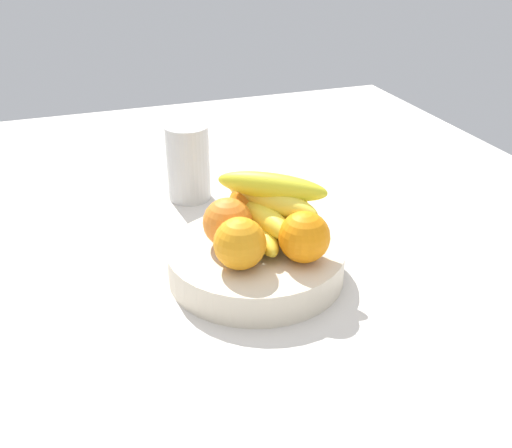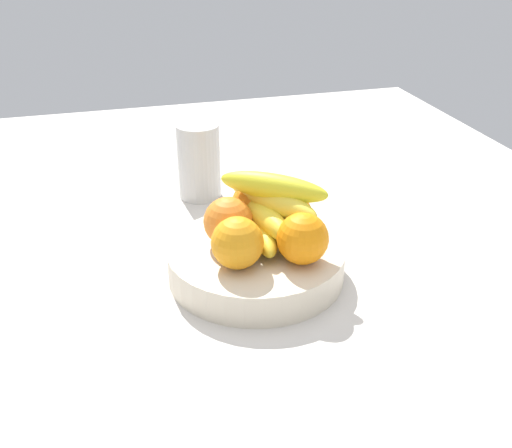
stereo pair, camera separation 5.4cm
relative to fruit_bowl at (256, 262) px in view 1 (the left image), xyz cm
name	(u,v)px [view 1 (the left image)]	position (x,y,z in cm)	size (l,w,h in cm)	color
ground_plane	(260,274)	(-2.35, 1.57, -3.98)	(180.00, 140.00, 3.00)	beige
fruit_bowl	(256,262)	(0.00, 0.00, 0.00)	(26.73, 26.73, 4.96)	beige
orange_front_left	(240,243)	(4.25, -3.89, 6.22)	(7.48, 7.48, 7.48)	orange
orange_front_right	(304,237)	(5.54, 5.32, 6.22)	(7.48, 7.48, 7.48)	orange
orange_center	(286,213)	(-2.16, 5.67, 6.22)	(7.48, 7.48, 7.48)	orange
orange_back_left	(254,205)	(-6.53, 2.02, 6.22)	(7.48, 7.48, 7.48)	orange
orange_back_right	(227,221)	(-2.69, -3.64, 6.22)	(7.48, 7.48, 7.48)	orange
banana_bunch	(265,207)	(-2.44, 2.37, 7.78)	(18.05, 15.85, 10.60)	gold
thermos_tumbler	(188,163)	(-30.66, -2.75, 4.78)	(8.14, 8.14, 14.51)	beige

